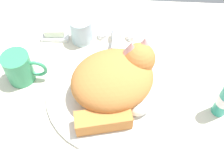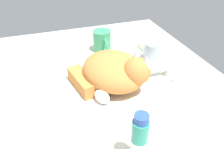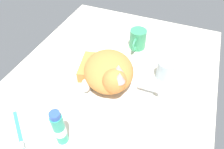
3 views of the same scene
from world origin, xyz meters
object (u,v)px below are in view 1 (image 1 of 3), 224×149
(coffee_mug, at_px, (20,68))
(soap_bar, at_px, (55,30))
(rinse_cup, at_px, (81,30))
(faucet, at_px, (116,36))
(cat, at_px, (116,79))

(coffee_mug, relative_size, soap_bar, 1.92)
(coffee_mug, xyz_separation_m, soap_bar, (0.06, 0.18, -0.02))
(rinse_cup, relative_size, soap_bar, 1.34)
(faucet, xyz_separation_m, cat, (0.01, -0.20, 0.05))
(cat, relative_size, soap_bar, 4.54)
(faucet, xyz_separation_m, soap_bar, (-0.20, 0.02, 0.00))
(rinse_cup, xyz_separation_m, soap_bar, (-0.09, 0.01, -0.02))
(cat, distance_m, soap_bar, 0.30)
(cat, xyz_separation_m, rinse_cup, (-0.12, 0.20, -0.03))
(cat, height_order, coffee_mug, cat)
(coffee_mug, xyz_separation_m, rinse_cup, (0.15, 0.16, -0.00))
(faucet, distance_m, soap_bar, 0.20)
(rinse_cup, distance_m, soap_bar, 0.09)
(faucet, relative_size, coffee_mug, 1.01)
(coffee_mug, height_order, soap_bar, coffee_mug)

